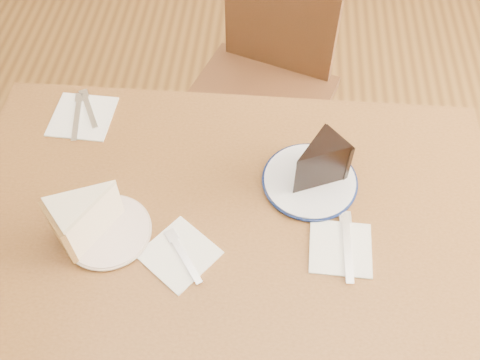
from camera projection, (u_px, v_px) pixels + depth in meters
name	position (u px, v px, depth m)	size (l,w,h in m)	color
ground	(230.00, 345.00, 1.76)	(4.00, 4.00, 0.00)	#492E13
table	(226.00, 249.00, 1.23)	(1.20, 0.80, 0.75)	#4A2C14
chair_far	(262.00, 89.00, 1.76)	(0.56, 0.56, 0.89)	#361D10
plate_cream	(108.00, 231.00, 1.14)	(0.18, 0.18, 0.01)	silver
plate_navy	(310.00, 181.00, 1.22)	(0.21, 0.21, 0.01)	white
carrot_cake	(91.00, 214.00, 1.10)	(0.10, 0.14, 0.10)	white
chocolate_cake	(315.00, 167.00, 1.17)	(0.08, 0.12, 0.10)	black
napkin_cream	(179.00, 254.00, 1.11)	(0.13, 0.13, 0.00)	white
napkin_navy	(340.00, 248.00, 1.12)	(0.13, 0.13, 0.00)	white
napkin_spare	(83.00, 116.00, 1.34)	(0.15, 0.15, 0.00)	white
fork_cream	(184.00, 257.00, 1.10)	(0.01, 0.14, 0.00)	silver
knife_navy	(347.00, 247.00, 1.12)	(0.02, 0.17, 0.00)	silver
fork_spare	(89.00, 109.00, 1.35)	(0.01, 0.14, 0.00)	silver
knife_spare	(77.00, 117.00, 1.34)	(0.01, 0.16, 0.00)	silver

